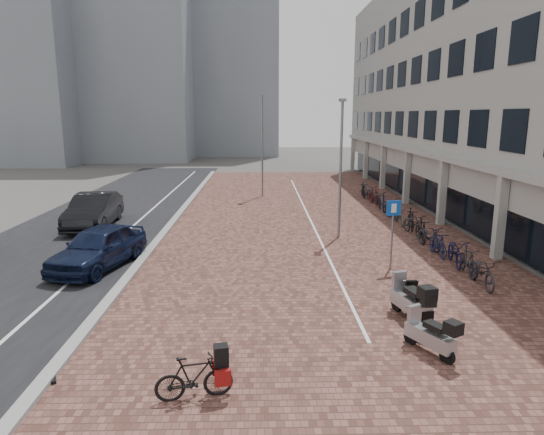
{
  "coord_description": "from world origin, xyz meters",
  "views": [
    {
      "loc": [
        -0.5,
        -13.88,
        5.6
      ],
      "look_at": [
        0.0,
        6.0,
        1.3
      ],
      "focal_mm": 31.58,
      "sensor_mm": 36.0,
      "label": 1
    }
  ],
  "objects_px": {
    "hero_bike": "(194,377)",
    "car_dark": "(94,211)",
    "parking_sign": "(393,223)",
    "scooter_back": "(430,333)",
    "car_navy": "(98,247)",
    "scooter_front": "(410,299)",
    "scooter_mid": "(418,305)"
  },
  "relations": [
    {
      "from": "car_dark",
      "to": "scooter_back",
      "type": "height_order",
      "value": "car_dark"
    },
    {
      "from": "car_navy",
      "to": "parking_sign",
      "type": "xyz_separation_m",
      "value": [
        10.78,
        -0.54,
        0.97
      ]
    },
    {
      "from": "car_dark",
      "to": "parking_sign",
      "type": "bearing_deg",
      "value": -31.29
    },
    {
      "from": "scooter_mid",
      "to": "parking_sign",
      "type": "distance_m",
      "value": 4.74
    },
    {
      "from": "scooter_mid",
      "to": "hero_bike",
      "type": "bearing_deg",
      "value": -152.31
    },
    {
      "from": "car_navy",
      "to": "scooter_front",
      "type": "height_order",
      "value": "car_navy"
    },
    {
      "from": "parking_sign",
      "to": "scooter_mid",
      "type": "bearing_deg",
      "value": -108.35
    },
    {
      "from": "scooter_back",
      "to": "car_dark",
      "type": "bearing_deg",
      "value": 103.96
    },
    {
      "from": "car_navy",
      "to": "scooter_back",
      "type": "distance_m",
      "value": 12.12
    },
    {
      "from": "hero_bike",
      "to": "scooter_back",
      "type": "height_order",
      "value": "hero_bike"
    },
    {
      "from": "car_navy",
      "to": "car_dark",
      "type": "relative_size",
      "value": 0.9
    },
    {
      "from": "scooter_mid",
      "to": "scooter_back",
      "type": "relative_size",
      "value": 0.98
    },
    {
      "from": "scooter_mid",
      "to": "parking_sign",
      "type": "height_order",
      "value": "parking_sign"
    },
    {
      "from": "hero_bike",
      "to": "car_dark",
      "type": "bearing_deg",
      "value": 13.17
    },
    {
      "from": "car_dark",
      "to": "scooter_back",
      "type": "distance_m",
      "value": 18.34
    },
    {
      "from": "car_dark",
      "to": "scooter_front",
      "type": "relative_size",
      "value": 2.81
    },
    {
      "from": "car_navy",
      "to": "parking_sign",
      "type": "height_order",
      "value": "parking_sign"
    },
    {
      "from": "hero_bike",
      "to": "scooter_back",
      "type": "distance_m",
      "value": 5.6
    },
    {
      "from": "scooter_back",
      "to": "car_navy",
      "type": "bearing_deg",
      "value": 116.97
    },
    {
      "from": "parking_sign",
      "to": "car_navy",
      "type": "bearing_deg",
      "value": 164.84
    },
    {
      "from": "car_dark",
      "to": "scooter_back",
      "type": "xyz_separation_m",
      "value": [
        12.41,
        -13.5,
        -0.31
      ]
    },
    {
      "from": "car_dark",
      "to": "hero_bike",
      "type": "relative_size",
      "value": 3.18
    },
    {
      "from": "hero_bike",
      "to": "scooter_front",
      "type": "xyz_separation_m",
      "value": [
        5.45,
        3.59,
        0.14
      ]
    },
    {
      "from": "car_dark",
      "to": "hero_bike",
      "type": "xyz_separation_m",
      "value": [
        7.08,
        -15.21,
        -0.36
      ]
    },
    {
      "from": "scooter_front",
      "to": "car_dark",
      "type": "bearing_deg",
      "value": 122.69
    },
    {
      "from": "scooter_back",
      "to": "scooter_front",
      "type": "bearing_deg",
      "value": 57.9
    },
    {
      "from": "car_navy",
      "to": "scooter_front",
      "type": "distance_m",
      "value": 11.27
    },
    {
      "from": "scooter_front",
      "to": "scooter_back",
      "type": "distance_m",
      "value": 1.88
    },
    {
      "from": "parking_sign",
      "to": "hero_bike",
      "type": "bearing_deg",
      "value": -139.6
    },
    {
      "from": "scooter_front",
      "to": "parking_sign",
      "type": "height_order",
      "value": "parking_sign"
    },
    {
      "from": "car_navy",
      "to": "scooter_back",
      "type": "xyz_separation_m",
      "value": [
        10.0,
        -6.85,
        -0.25
      ]
    },
    {
      "from": "hero_bike",
      "to": "scooter_front",
      "type": "distance_m",
      "value": 6.53
    }
  ]
}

